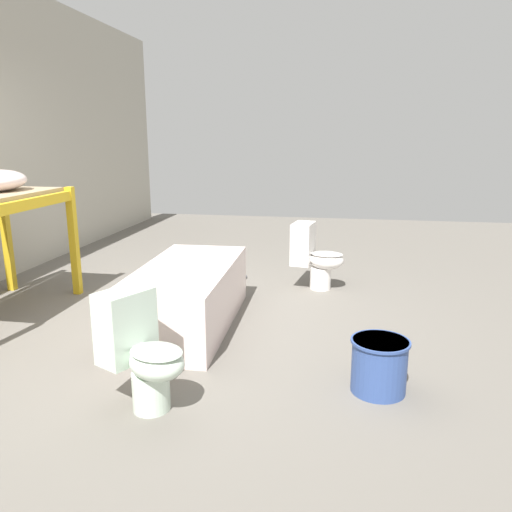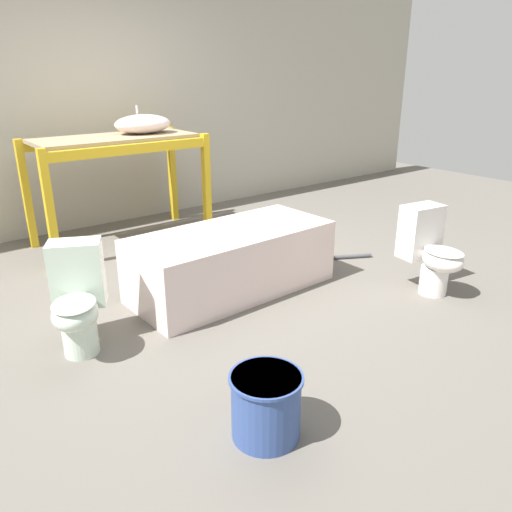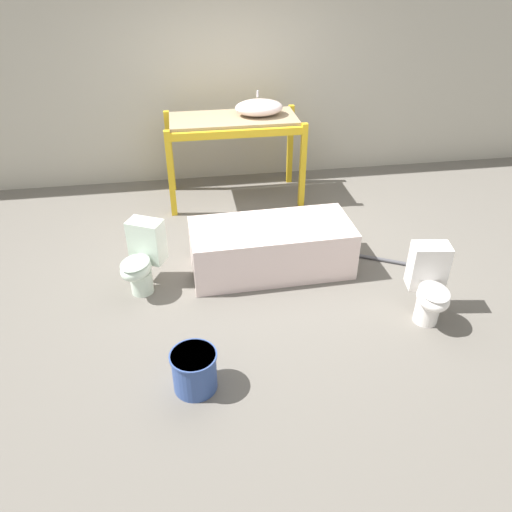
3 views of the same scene
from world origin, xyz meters
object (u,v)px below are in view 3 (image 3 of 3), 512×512
object	(u,v)px
toilet_far	(142,258)
bucket_white	(194,370)
toilet_near	(430,285)
sink_basin	(259,108)
bathtub_main	(271,244)

from	to	relation	value
toilet_far	bucket_white	bearing A→B (deg)	-46.66
toilet_near	toilet_far	world-z (taller)	same
toilet_near	bucket_white	size ratio (longest dim) A/B	1.89
toilet_far	sink_basin	bearing A→B (deg)	79.16
toilet_far	bathtub_main	bearing A→B (deg)	32.53
toilet_near	bathtub_main	bearing A→B (deg)	150.78
toilet_near	bucket_white	xyz separation A→B (m)	(-2.11, -0.53, -0.17)
bucket_white	bathtub_main	bearing A→B (deg)	59.99
bathtub_main	toilet_far	size ratio (longest dim) A/B	2.40
toilet_near	bucket_white	bearing A→B (deg)	-157.00
sink_basin	toilet_near	xyz separation A→B (m)	(1.08, -2.72, -0.81)
bathtub_main	toilet_near	bearing A→B (deg)	-39.82
sink_basin	bucket_white	distance (m)	3.54
toilet_near	bucket_white	world-z (taller)	toilet_near
bucket_white	toilet_near	bearing A→B (deg)	14.09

